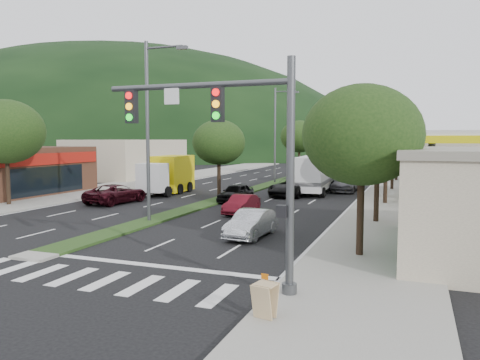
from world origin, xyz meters
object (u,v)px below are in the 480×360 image
at_px(streetlight_mid, 277,130).
at_px(sedan_silver, 251,223).
at_px(car_queue_d, 292,187).
at_px(streetlight_near, 151,123).
at_px(tree_med_near, 219,142).
at_px(tree_r_a, 362,135).
at_px(tree_r_c, 387,138).
at_px(motorhome, 315,174).
at_px(car_queue_a, 236,193).
at_px(suv_maroon, 116,194).
at_px(car_queue_c, 242,204).
at_px(box_truck, 169,176).
at_px(tree_r_b, 378,132).
at_px(traffic_signal, 239,140).
at_px(tree_l_a, 6,132).
at_px(tree_r_d, 393,133).
at_px(tree_med_far, 299,136).
at_px(tree_r_e, 397,137).
at_px(a_frame_sign, 265,297).

relative_size(streetlight_mid, sedan_silver, 2.53).
distance_m(streetlight_mid, car_queue_d, 12.18).
bearing_deg(streetlight_near, tree_med_near, 91.18).
height_order(tree_r_a, sedan_silver, tree_r_a).
bearing_deg(tree_r_c, tree_med_near, -170.54).
height_order(tree_r_c, motorhome, tree_r_c).
bearing_deg(tree_r_a, car_queue_a, 127.52).
height_order(suv_maroon, car_queue_c, suv_maroon).
relative_size(streetlight_near, box_truck, 1.50).
bearing_deg(tree_r_b, car_queue_c, 175.29).
xyz_separation_m(traffic_signal, tree_l_a, (-21.53, 11.54, 0.54)).
bearing_deg(streetlight_mid, box_truck, -116.47).
relative_size(tree_med_near, car_queue_c, 1.67).
distance_m(streetlight_mid, car_queue_c, 21.24).
xyz_separation_m(tree_r_d, sedan_silver, (-5.30, -23.71, -4.53)).
distance_m(traffic_signal, car_queue_c, 15.67).
bearing_deg(car_queue_a, tree_med_far, 96.52).
distance_m(tree_med_far, streetlight_near, 36.01).
bearing_deg(tree_r_e, car_queue_a, -115.19).
xyz_separation_m(traffic_signal, tree_med_near, (-9.03, 19.54, -0.22)).
bearing_deg(tree_r_b, box_truck, 153.86).
xyz_separation_m(car_queue_c, car_queue_d, (0.67, 10.00, 0.16)).
height_order(tree_r_d, box_truck, tree_r_d).
bearing_deg(streetlight_near, car_queue_c, 52.27).
bearing_deg(tree_r_d, car_queue_a, -130.43).
distance_m(traffic_signal, tree_l_a, 24.43).
distance_m(tree_med_near, car_queue_a, 4.04).
xyz_separation_m(tree_r_e, motorhome, (-6.20, -14.48, -3.19)).
xyz_separation_m(motorhome, a_frame_sign, (4.70, -29.06, -1.02)).
bearing_deg(car_queue_a, streetlight_near, -94.37).
bearing_deg(tree_l_a, car_queue_c, 9.31).
xyz_separation_m(tree_r_a, a_frame_sign, (-1.50, -7.55, -4.14)).
bearing_deg(traffic_signal, car_queue_a, 111.40).
bearing_deg(motorhome, tree_l_a, -142.08).
bearing_deg(tree_r_e, tree_r_c, -90.00).
height_order(traffic_signal, tree_r_b, tree_r_b).
height_order(sedan_silver, suv_maroon, suv_maroon).
bearing_deg(suv_maroon, a_frame_sign, 140.23).
bearing_deg(streetlight_near, car_queue_d, 73.72).
height_order(car_queue_a, car_queue_d, car_queue_d).
distance_m(tree_r_a, a_frame_sign, 8.74).
height_order(tree_r_c, tree_r_e, tree_r_e).
bearing_deg(car_queue_d, tree_med_near, -126.75).
relative_size(tree_r_c, streetlight_near, 0.65).
bearing_deg(tree_r_c, sedan_silver, -111.12).
height_order(motorhome, a_frame_sign, motorhome).
height_order(traffic_signal, car_queue_d, traffic_signal).
height_order(tree_med_far, tree_l_a, tree_l_a).
relative_size(tree_r_a, car_queue_d, 1.22).
relative_size(sedan_silver, car_queue_a, 0.98).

